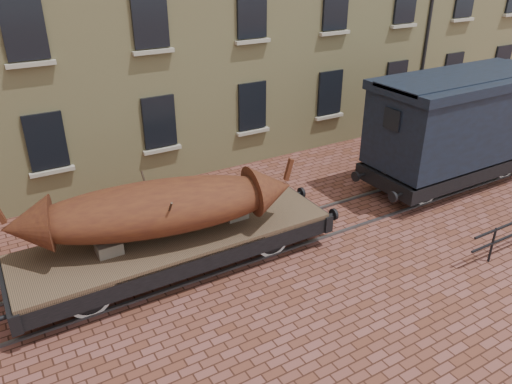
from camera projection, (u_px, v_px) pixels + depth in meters
ground at (308, 227)px, 14.51m from camera, size 90.00×90.00×0.00m
rail_track at (308, 226)px, 14.50m from camera, size 30.00×1.52×0.06m
flatcar_wagon at (177, 241)px, 12.31m from camera, size 8.70×2.36×1.31m
iron_boat at (158, 207)px, 11.66m from camera, size 6.81×2.98×1.63m
goods_van at (461, 117)px, 16.19m from camera, size 7.22×2.63×3.73m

